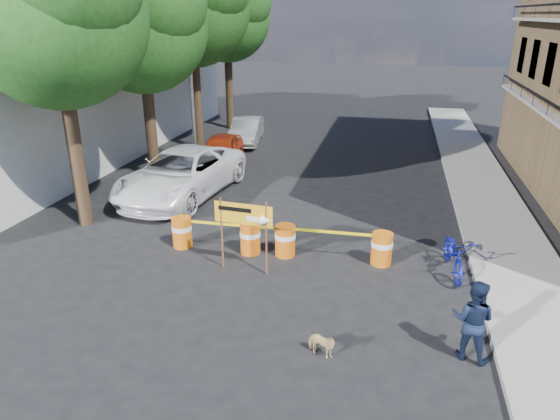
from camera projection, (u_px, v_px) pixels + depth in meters
The scene contains 19 objects.
ground at pixel (275, 275), 12.99m from camera, with size 120.00×120.00×0.00m, color black.
sidewalk_east at pixel (491, 210), 17.11m from camera, with size 2.40×40.00×0.15m, color gray.
white_building at pixel (58, 90), 23.66m from camera, with size 8.00×22.00×6.00m, color silver.
tree_near at pixel (56, 13), 13.88m from camera, with size 5.46×5.20×9.15m.
tree_mid_a at pixel (142, 24), 18.54m from camera, with size 5.25×5.00×8.68m.
tree_mid_b at pixel (193, 5), 22.82m from camera, with size 5.67×5.40×9.62m.
tree_far at pixel (228, 17), 27.54m from camera, with size 5.04×4.80×8.84m.
streetlamp at pixel (191, 64), 21.24m from camera, with size 1.25×0.18×8.00m.
barrel_far_left at pixel (182, 232), 14.44m from camera, with size 0.58×0.58×0.90m.
barrel_mid_left at pixel (250, 238), 14.04m from camera, with size 0.58×0.58×0.90m.
barrel_mid_right at pixel (285, 240), 13.91m from camera, with size 0.58×0.58×0.90m.
barrel_far_right at pixel (382, 248), 13.43m from camera, with size 0.58×0.58×0.90m.
detour_sign at pixel (251, 220), 12.61m from camera, with size 1.56×0.31×2.01m.
pedestrian at pixel (473, 320), 9.60m from camera, with size 0.82×0.64×1.69m, color #101A32.
bicycle at pixel (457, 236), 12.76m from camera, with size 0.73×1.10×2.10m, color #131AA0.
dog at pixel (321, 344), 9.82m from camera, with size 0.29×0.65×0.55m, color #D2B878.
suv_white at pixel (181, 174), 18.38m from camera, with size 2.84×6.17×1.71m, color white.
sedan_red at pixel (221, 150), 22.31m from camera, with size 1.59×3.95×1.35m, color #AA2C0E.
sedan_silver at pixel (246, 130), 26.10m from camera, with size 1.41×4.05×1.34m, color #9DA0A4.
Camera 1 is at (2.68, -11.15, 6.34)m, focal length 32.00 mm.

